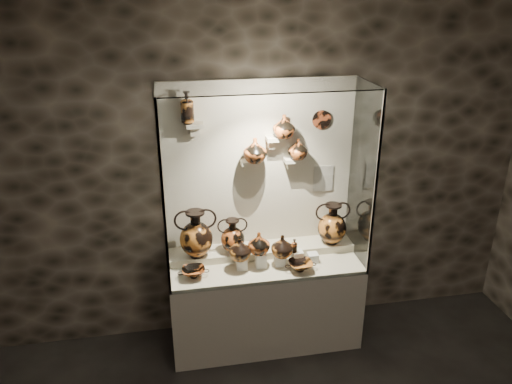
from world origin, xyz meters
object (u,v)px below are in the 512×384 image
(amphora_right, at_px, (332,224))
(lekythos_small, at_px, (294,245))
(ovoid_vase_c, at_px, (298,149))
(jug_c, at_px, (282,246))
(ovoid_vase_b, at_px, (284,126))
(amphora_mid, at_px, (233,236))
(kylix_right, at_px, (301,265))
(jug_a, at_px, (240,249))
(lekythos_tall, at_px, (187,106))
(jug_b, at_px, (259,243))
(kylix_left, at_px, (193,272))
(ovoid_vase_a, at_px, (255,150))
(amphora_left, at_px, (196,234))

(amphora_right, relative_size, lekythos_small, 2.78)
(ovoid_vase_c, bearing_deg, jug_c, -140.40)
(ovoid_vase_b, bearing_deg, amphora_mid, -169.29)
(amphora_mid, height_order, kylix_right, amphora_mid)
(kylix_right, bearing_deg, ovoid_vase_c, 86.11)
(jug_a, bearing_deg, lekythos_tall, 153.74)
(amphora_right, distance_m, ovoid_vase_b, 1.03)
(jug_b, bearing_deg, amphora_right, 30.80)
(kylix_left, xyz_separation_m, ovoid_vase_a, (0.58, 0.30, 0.94))
(jug_a, bearing_deg, amphora_mid, 112.06)
(kylix_left, relative_size, lekythos_tall, 0.87)
(amphora_right, bearing_deg, lekythos_small, -155.91)
(amphora_mid, distance_m, ovoid_vase_a, 0.79)
(kylix_left, bearing_deg, lekythos_tall, 102.34)
(jug_b, bearing_deg, lekythos_tall, 169.62)
(lekythos_small, bearing_deg, ovoid_vase_a, 163.39)
(kylix_left, xyz_separation_m, ovoid_vase_b, (0.83, 0.31, 1.14))
(lekythos_tall, distance_m, ovoid_vase_b, 0.82)
(jug_b, bearing_deg, lekythos_small, 13.31)
(jug_a, xyz_separation_m, kylix_right, (0.51, -0.11, -0.15))
(jug_c, relative_size, ovoid_vase_b, 1.02)
(jug_b, relative_size, jug_c, 0.98)
(jug_c, bearing_deg, amphora_mid, 176.77)
(jug_c, xyz_separation_m, ovoid_vase_b, (0.06, 0.26, 1.00))
(lekythos_small, bearing_deg, jug_b, -160.10)
(lekythos_small, relative_size, kylix_right, 0.54)
(amphora_mid, bearing_deg, jug_a, -94.76)
(amphora_left, relative_size, lekythos_tall, 1.49)
(jug_b, relative_size, ovoid_vase_c, 1.11)
(jug_c, bearing_deg, ovoid_vase_a, 150.20)
(kylix_left, bearing_deg, amphora_right, 29.25)
(jug_b, height_order, ovoid_vase_a, ovoid_vase_a)
(ovoid_vase_b, distance_m, ovoid_vase_c, 0.25)
(amphora_left, xyz_separation_m, jug_c, (0.73, -0.18, -0.10))
(ovoid_vase_a, height_order, ovoid_vase_c, ovoid_vase_a)
(jug_c, height_order, ovoid_vase_c, ovoid_vase_c)
(amphora_right, distance_m, ovoid_vase_a, 1.02)
(jug_b, distance_m, ovoid_vase_a, 0.80)
(amphora_mid, relative_size, jug_b, 1.60)
(amphora_right, xyz_separation_m, jug_a, (-0.89, -0.20, -0.07))
(amphora_mid, relative_size, kylix_left, 1.26)
(ovoid_vase_a, bearing_deg, kylix_left, -134.71)
(jug_c, distance_m, ovoid_vase_b, 1.03)
(amphora_left, relative_size, amphora_mid, 1.36)
(jug_b, relative_size, ovoid_vase_b, 1.01)
(kylix_left, distance_m, ovoid_vase_b, 1.44)
(amphora_mid, xyz_separation_m, jug_b, (0.20, -0.18, 0.00))
(kylix_left, bearing_deg, amphora_mid, 52.31)
(amphora_mid, height_order, lekythos_tall, lekythos_tall)
(kylix_right, bearing_deg, amphora_mid, 153.34)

